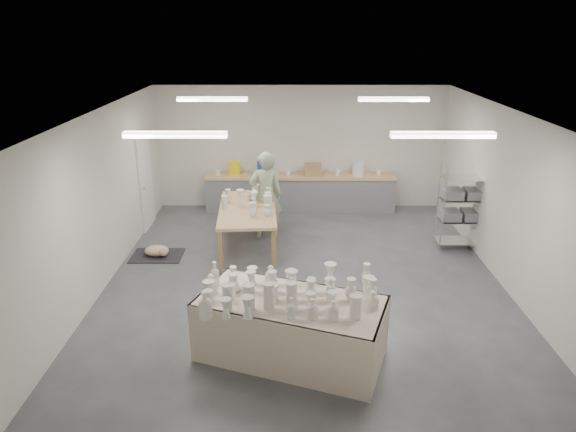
{
  "coord_description": "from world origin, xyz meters",
  "views": [
    {
      "loc": [
        -0.26,
        -8.34,
        4.33
      ],
      "look_at": [
        -0.29,
        0.43,
        1.05
      ],
      "focal_mm": 32.0,
      "sensor_mm": 36.0,
      "label": 1
    }
  ],
  "objects_px": {
    "potter": "(266,196)",
    "red_stool": "(267,222)",
    "drying_table": "(290,325)",
    "work_table": "(252,206)"
  },
  "relations": [
    {
      "from": "potter",
      "to": "drying_table",
      "type": "bearing_deg",
      "value": 88.51
    },
    {
      "from": "red_stool",
      "to": "drying_table",
      "type": "bearing_deg",
      "value": -83.57
    },
    {
      "from": "work_table",
      "to": "red_stool",
      "type": "xyz_separation_m",
      "value": [
        0.28,
        0.64,
        -0.6
      ]
    },
    {
      "from": "potter",
      "to": "red_stool",
      "type": "height_order",
      "value": "potter"
    },
    {
      "from": "red_stool",
      "to": "work_table",
      "type": "bearing_deg",
      "value": -113.58
    },
    {
      "from": "drying_table",
      "to": "red_stool",
      "type": "distance_m",
      "value": 4.54
    },
    {
      "from": "drying_table",
      "to": "red_stool",
      "type": "height_order",
      "value": "drying_table"
    },
    {
      "from": "work_table",
      "to": "potter",
      "type": "xyz_separation_m",
      "value": [
        0.28,
        0.37,
        0.09
      ]
    },
    {
      "from": "drying_table",
      "to": "potter",
      "type": "bearing_deg",
      "value": 116.4
    },
    {
      "from": "drying_table",
      "to": "potter",
      "type": "xyz_separation_m",
      "value": [
        -0.51,
        4.23,
        0.46
      ]
    }
  ]
}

